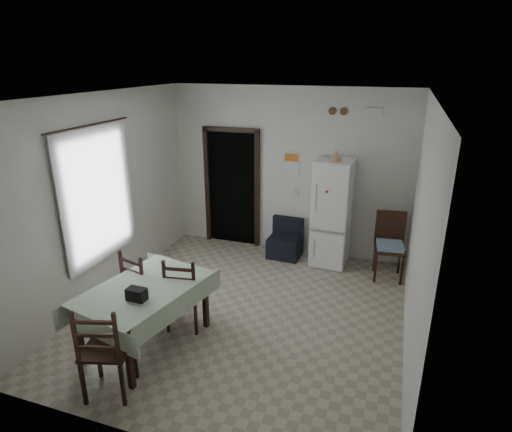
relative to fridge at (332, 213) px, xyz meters
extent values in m
plane|color=#B5AB94|center=(-0.84, -1.93, -0.90)|extent=(4.50, 4.50, 0.00)
cube|color=black|center=(-1.89, 0.54, 0.15)|extent=(0.90, 0.45, 2.10)
cube|color=black|center=(-2.38, 0.29, 0.15)|extent=(0.08, 0.10, 2.18)
cube|color=black|center=(-1.40, 0.29, 0.15)|extent=(0.08, 0.10, 2.18)
cube|color=black|center=(-1.89, 0.29, 1.24)|extent=(1.06, 0.10, 0.08)
cube|color=silver|center=(-2.99, -2.13, 0.65)|extent=(0.10, 1.20, 1.60)
cube|color=silver|center=(-2.88, -2.13, 0.65)|extent=(0.02, 1.45, 1.85)
cylinder|color=black|center=(-2.87, -2.13, 1.60)|extent=(0.02, 1.60, 0.02)
cube|color=white|center=(-0.79, 0.31, 0.72)|extent=(0.28, 0.02, 0.40)
cube|color=orange|center=(-0.79, 0.30, 0.82)|extent=(0.24, 0.01, 0.14)
cube|color=beige|center=(-0.69, 0.31, 0.20)|extent=(0.08, 0.02, 0.12)
cylinder|color=brown|center=(-0.14, 0.31, 1.62)|extent=(0.12, 0.03, 0.12)
cylinder|color=brown|center=(0.04, 0.31, 1.62)|extent=(0.12, 0.03, 0.12)
cube|color=white|center=(0.51, 0.28, 1.65)|extent=(0.25, 0.07, 0.09)
cone|color=tan|center=(0.02, -0.06, 0.99)|extent=(0.24, 0.24, 0.18)
cube|color=black|center=(-1.62, -3.22, -0.04)|extent=(0.22, 0.13, 0.14)
camera|label=1|loc=(0.96, -6.70, 2.40)|focal=30.00mm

